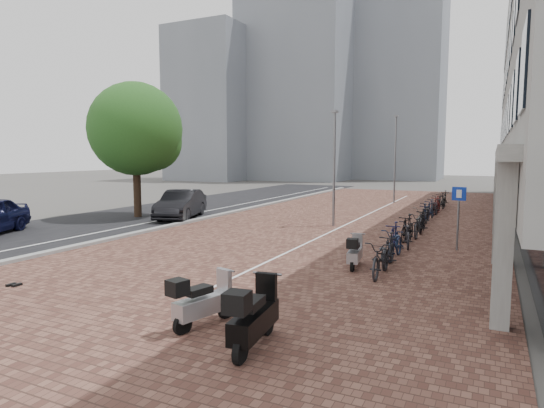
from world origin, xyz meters
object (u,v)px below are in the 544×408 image
(car_dark, at_px, (181,204))
(scooter_front, at_px, (355,252))
(scooter_mid, at_px, (254,315))
(scooter_back, at_px, (204,300))
(parking_sign, at_px, (458,209))

(car_dark, xyz_separation_m, scooter_front, (11.40, -6.66, -0.26))
(scooter_mid, relative_size, scooter_back, 1.14)
(scooter_front, relative_size, parking_sign, 0.64)
(car_dark, xyz_separation_m, scooter_mid, (11.39, -13.16, -0.14))
(car_dark, relative_size, scooter_front, 3.17)
(parking_sign, bearing_deg, car_dark, -179.64)
(scooter_front, relative_size, scooter_back, 0.92)
(car_dark, bearing_deg, scooter_back, -70.92)
(scooter_front, relative_size, scooter_mid, 0.81)
(scooter_mid, relative_size, parking_sign, 0.80)
(car_dark, distance_m, scooter_front, 13.21)
(scooter_mid, distance_m, scooter_back, 1.49)
(scooter_front, xyz_separation_m, scooter_back, (-1.40, -5.98, 0.04))
(scooter_front, distance_m, scooter_back, 6.14)
(car_dark, relative_size, scooter_back, 2.91)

